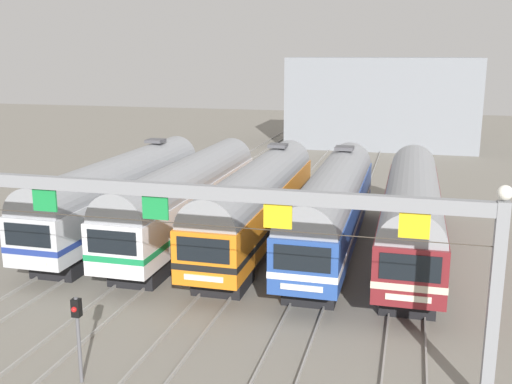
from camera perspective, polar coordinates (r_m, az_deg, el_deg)
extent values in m
plane|color=gray|center=(33.81, 0.17, -5.15)|extent=(160.00, 160.00, 0.00)
cube|color=gray|center=(52.06, -4.71, 1.40)|extent=(0.07, 70.00, 0.15)
cube|color=gray|center=(51.62, -3.21, 1.32)|extent=(0.07, 70.00, 0.15)
cube|color=gray|center=(50.87, -0.33, 1.17)|extent=(0.07, 70.00, 0.15)
cube|color=gray|center=(50.53, 1.24, 1.08)|extent=(0.07, 70.00, 0.15)
cube|color=gray|center=(50.00, 4.23, 0.92)|extent=(0.07, 70.00, 0.15)
cube|color=gray|center=(49.77, 5.86, 0.83)|extent=(0.07, 70.00, 0.15)
cube|color=gray|center=(49.45, 8.92, 0.66)|extent=(0.07, 70.00, 0.15)
cube|color=gray|center=(49.33, 10.58, 0.56)|extent=(0.07, 70.00, 0.15)
cube|color=gray|center=(49.23, 13.69, 0.39)|extent=(0.07, 70.00, 0.15)
cube|color=gray|center=(49.24, 15.36, 0.29)|extent=(0.07, 70.00, 0.15)
cube|color=silver|center=(36.06, -12.60, -0.63)|extent=(2.85, 18.00, 2.35)
cube|color=navy|center=(36.14, -12.57, -1.18)|extent=(2.88, 18.02, 0.28)
cylinder|color=gray|center=(35.80, -12.69, 1.20)|extent=(2.74, 17.64, 2.74)
cube|color=black|center=(28.51, -20.88, -3.85)|extent=(2.28, 0.06, 1.03)
cube|color=silver|center=(28.87, -20.68, -6.17)|extent=(1.71, 0.05, 0.24)
cube|color=black|center=(31.29, -17.69, -6.30)|extent=(2.28, 2.60, 1.05)
cube|color=black|center=(41.99, -8.60, -0.92)|extent=(2.28, 2.60, 1.05)
cube|color=#4C4C51|center=(40.01, -9.52, 4.81)|extent=(1.10, 1.10, 0.20)
cube|color=white|center=(34.40, -6.48, -1.05)|extent=(2.85, 18.00, 2.35)
cube|color=#198C4C|center=(34.49, -6.47, -1.62)|extent=(2.88, 18.02, 0.28)
cylinder|color=gray|center=(34.14, -6.53, 0.86)|extent=(2.74, 17.64, 2.74)
cube|color=black|center=(26.39, -13.54, -4.67)|extent=(2.28, 0.06, 1.03)
cube|color=silver|center=(26.78, -13.40, -7.17)|extent=(1.71, 0.05, 0.24)
cube|color=black|center=(29.37, -10.82, -7.17)|extent=(2.28, 2.60, 1.05)
cube|color=black|center=(40.57, -3.24, -1.28)|extent=(2.28, 2.60, 1.05)
cube|color=orange|center=(33.18, 0.17, -1.50)|extent=(2.85, 18.00, 2.35)
cube|color=black|center=(33.27, 0.17, -2.08)|extent=(2.88, 18.02, 0.28)
cylinder|color=gray|center=(32.90, 0.17, 0.48)|extent=(2.74, 17.64, 2.74)
cube|color=black|center=(24.77, -5.06, -5.52)|extent=(2.28, 0.06, 1.03)
cube|color=silver|center=(25.18, -5.00, -8.16)|extent=(1.71, 0.05, 0.24)
cube|color=black|center=(27.93, -3.09, -8.03)|extent=(2.28, 2.60, 1.05)
cube|color=black|center=(39.54, 2.45, -1.66)|extent=(2.28, 2.60, 1.05)
cube|color=#4C4C51|center=(37.44, 2.10, 4.43)|extent=(1.10, 1.10, 0.20)
cube|color=#284C9E|center=(32.43, 7.23, -1.95)|extent=(2.85, 18.00, 2.35)
cube|color=white|center=(32.53, 7.21, -2.55)|extent=(2.88, 18.02, 0.28)
cylinder|color=gray|center=(32.15, 7.29, 0.08)|extent=(2.74, 17.64, 2.74)
cube|color=black|center=(23.76, 4.39, -6.33)|extent=(2.28, 0.06, 1.03)
cube|color=silver|center=(24.19, 4.34, -9.06)|extent=(1.71, 0.05, 0.24)
cube|color=black|center=(27.04, 5.35, -8.80)|extent=(2.28, 2.60, 1.05)
cube|color=black|center=(38.92, 8.38, -2.03)|extent=(2.28, 2.60, 1.05)
cube|color=#4C4C51|center=(36.78, 8.39, 4.14)|extent=(1.10, 1.10, 0.20)
cube|color=maroon|center=(32.20, 14.51, -2.38)|extent=(2.85, 18.00, 2.35)
cube|color=beige|center=(32.29, 14.48, -2.98)|extent=(2.88, 18.02, 0.28)
cylinder|color=gray|center=(31.92, 14.63, -0.34)|extent=(2.74, 17.64, 2.74)
cube|color=black|center=(23.44, 14.40, -6.99)|extent=(2.28, 0.06, 1.03)
cube|color=silver|center=(23.88, 14.24, -9.75)|extent=(1.71, 0.05, 0.24)
cube|color=black|center=(26.76, 14.20, -9.40)|extent=(2.28, 2.60, 1.05)
cube|color=black|center=(38.73, 14.44, -2.39)|extent=(2.28, 2.60, 1.05)
cube|color=gray|center=(19.24, 21.64, -10.27)|extent=(0.36, 0.36, 6.50)
cube|color=gray|center=(19.81, -9.60, 0.28)|extent=(21.26, 0.32, 0.44)
cube|color=#198C3F|center=(21.93, -19.40, -0.71)|extent=(0.90, 0.08, 0.80)
cube|color=#198C3F|center=(19.95, -9.53, -1.45)|extent=(0.90, 0.08, 0.80)
cube|color=yellow|center=(18.69, 2.08, -2.27)|extent=(0.90, 0.08, 0.80)
cube|color=yellow|center=(18.28, 14.79, -3.06)|extent=(0.90, 0.08, 0.80)
sphere|color=white|center=(18.20, 22.56, -0.07)|extent=(0.44, 0.44, 0.44)
cylinder|color=#3F382D|center=(20.08, -9.48, -2.78)|extent=(21.26, 0.03, 0.03)
cylinder|color=#59595E|center=(20.83, -16.46, -13.36)|extent=(0.12, 0.12, 2.98)
cube|color=black|center=(20.36, -16.67, -10.48)|extent=(0.28, 0.24, 0.60)
sphere|color=red|center=(20.25, -16.88, -10.62)|extent=(0.18, 0.18, 0.18)
cube|color=gray|center=(71.02, 11.88, 8.32)|extent=(20.88, 10.00, 10.06)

